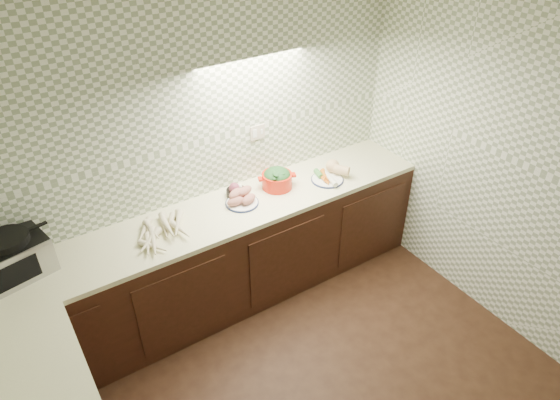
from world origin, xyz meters
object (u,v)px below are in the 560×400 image
toaster_oven (13,257)px  sweet_potato_plate (241,198)px  onion_bowl (236,191)px  dutch_oven (277,178)px  parsnip_pile (159,234)px  veg_plate (330,172)px

toaster_oven → sweet_potato_plate: 1.61m
sweet_potato_plate → onion_bowl: (0.01, 0.11, 0.00)m
toaster_oven → dutch_oven: toaster_oven is taller
parsnip_pile → dutch_oven: (1.06, 0.10, 0.05)m
dutch_oven → veg_plate: (0.46, -0.10, -0.04)m
parsnip_pile → dutch_oven: bearing=5.3°
onion_bowl → sweet_potato_plate: bearing=-97.4°
parsnip_pile → veg_plate: bearing=-0.2°
parsnip_pile → veg_plate: size_ratio=1.36×
toaster_oven → parsnip_pile: toaster_oven is taller
toaster_oven → sweet_potato_plate: size_ratio=1.78×
onion_bowl → dutch_oven: size_ratio=0.51×
parsnip_pile → veg_plate: (1.52, -0.01, 0.01)m
onion_bowl → veg_plate: veg_plate is taller
sweet_potato_plate → onion_bowl: 0.11m
parsnip_pile → sweet_potato_plate: (0.70, 0.06, 0.01)m
toaster_oven → parsnip_pile: (0.90, -0.15, -0.10)m
toaster_oven → sweet_potato_plate: bearing=-16.0°
toaster_oven → veg_plate: 2.43m
parsnip_pile → sweet_potato_plate: bearing=4.5°
sweet_potato_plate → onion_bowl: size_ratio=1.66×
parsnip_pile → dutch_oven: dutch_oven is taller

